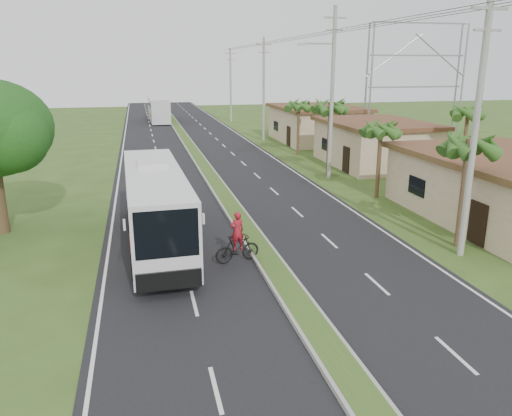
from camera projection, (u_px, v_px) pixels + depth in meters
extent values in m
plane|color=#344B1B|center=(289.00, 294.00, 18.33)|extent=(180.00, 180.00, 0.00)
cube|color=black|center=(211.00, 178.00, 37.04)|extent=(14.00, 160.00, 0.02)
cube|color=gray|center=(211.00, 177.00, 37.02)|extent=(1.20, 160.00, 0.17)
cube|color=#344B1B|center=(211.00, 176.00, 36.99)|extent=(0.95, 160.00, 0.02)
cube|color=silver|center=(118.00, 183.00, 35.58)|extent=(0.12, 160.00, 0.01)
cube|color=silver|center=(297.00, 174.00, 38.51)|extent=(0.12, 160.00, 0.01)
cube|color=tan|center=(509.00, 191.00, 26.57)|extent=(8.00, 12.00, 3.20)
cube|color=tan|center=(374.00, 145.00, 41.52)|extent=(7.00, 10.00, 3.35)
cube|color=#57261E|center=(375.00, 123.00, 41.02)|extent=(7.60, 10.60, 0.32)
cube|color=tan|center=(317.00, 125.00, 54.61)|extent=(8.00, 11.00, 3.50)
cube|color=#57261E|center=(317.00, 108.00, 54.08)|extent=(8.60, 11.60, 0.32)
cylinder|color=#473321|center=(463.00, 194.00, 22.42)|extent=(0.26, 0.26, 5.00)
cylinder|color=#473321|center=(379.00, 162.00, 30.98)|extent=(0.26, 0.26, 4.60)
cylinder|color=#473321|center=(329.00, 140.00, 37.29)|extent=(0.26, 0.26, 5.40)
cylinder|color=#473321|center=(298.00, 129.00, 45.91)|extent=(0.26, 0.26, 4.80)
cylinder|color=#473321|center=(464.00, 145.00, 35.48)|extent=(0.26, 0.26, 5.20)
sphere|color=#1B4211|center=(11.00, 137.00, 23.03)|extent=(3.40, 3.40, 3.40)
cylinder|color=gray|center=(475.00, 130.00, 20.55)|extent=(0.28, 0.28, 11.00)
cube|color=gray|center=(490.00, 8.00, 19.25)|extent=(1.60, 0.12, 0.12)
cube|color=gray|center=(487.00, 30.00, 19.47)|extent=(1.20, 0.10, 0.10)
cylinder|color=gray|center=(332.00, 96.00, 35.38)|extent=(0.28, 0.28, 12.00)
cube|color=gray|center=(335.00, 18.00, 33.95)|extent=(1.60, 0.12, 0.12)
cube|color=gray|center=(335.00, 30.00, 34.17)|extent=(1.20, 0.10, 0.10)
cube|color=gray|center=(318.00, 44.00, 34.15)|extent=(2.40, 0.10, 0.10)
cylinder|color=gray|center=(264.00, 90.00, 54.24)|extent=(0.28, 0.28, 11.00)
cube|color=gray|center=(264.00, 44.00, 52.94)|extent=(1.60, 0.12, 0.12)
cube|color=gray|center=(264.00, 52.00, 53.16)|extent=(1.20, 0.10, 0.10)
cylinder|color=gray|center=(231.00, 85.00, 73.03)|extent=(0.28, 0.28, 10.50)
cube|color=gray|center=(230.00, 54.00, 71.80)|extent=(1.60, 0.12, 0.12)
cube|color=gray|center=(230.00, 59.00, 72.02)|extent=(1.20, 0.10, 0.10)
cylinder|color=gray|center=(371.00, 88.00, 48.01)|extent=(0.18, 0.18, 12.00)
cylinder|color=gray|center=(462.00, 87.00, 50.20)|extent=(0.18, 0.18, 12.00)
cylinder|color=gray|center=(366.00, 87.00, 48.94)|extent=(0.18, 0.18, 12.00)
cylinder|color=gray|center=(456.00, 86.00, 51.14)|extent=(0.18, 0.18, 12.00)
cube|color=gray|center=(415.00, 87.00, 49.57)|extent=(10.00, 0.14, 0.14)
cube|color=gray|center=(417.00, 55.00, 48.74)|extent=(10.00, 0.14, 0.14)
cube|color=gray|center=(420.00, 23.00, 47.92)|extent=(10.00, 0.14, 0.14)
cube|color=silver|center=(156.00, 204.00, 22.74)|extent=(2.81, 11.86, 3.10)
cube|color=black|center=(154.00, 186.00, 23.10)|extent=(2.79, 9.51, 1.24)
cube|color=black|center=(167.00, 234.00, 17.18)|extent=(2.21, 0.21, 1.73)
cube|color=red|center=(158.00, 224.00, 21.81)|extent=(2.66, 5.18, 0.54)
cube|color=yellow|center=(156.00, 220.00, 23.25)|extent=(2.60, 3.02, 0.25)
cube|color=silver|center=(152.00, 163.00, 23.37)|extent=(1.45, 2.40, 0.28)
cylinder|color=black|center=(135.00, 267.00, 19.40)|extent=(0.35, 1.03, 1.02)
cylinder|color=black|center=(192.00, 262.00, 19.95)|extent=(0.35, 1.03, 1.02)
cylinder|color=black|center=(131.00, 217.00, 25.79)|extent=(0.35, 1.03, 1.02)
cylinder|color=black|center=(174.00, 214.00, 26.34)|extent=(0.35, 1.03, 1.02)
cube|color=silver|center=(158.00, 109.00, 73.91)|extent=(2.84, 12.02, 3.33)
cube|color=black|center=(158.00, 102.00, 74.12)|extent=(2.83, 8.90, 1.13)
cube|color=orange|center=(159.00, 114.00, 73.11)|extent=(2.76, 5.78, 0.36)
cylinder|color=black|center=(153.00, 122.00, 69.39)|extent=(0.33, 1.01, 1.00)
cylinder|color=black|center=(170.00, 121.00, 69.94)|extent=(0.33, 1.01, 1.00)
cylinder|color=black|center=(150.00, 115.00, 78.12)|extent=(0.33, 1.01, 1.00)
cylinder|color=black|center=(164.00, 115.00, 78.67)|extent=(0.33, 1.01, 1.00)
imported|color=black|center=(237.00, 249.00, 21.10)|extent=(2.06, 0.97, 1.19)
imported|color=maroon|center=(237.00, 231.00, 20.88)|extent=(0.68, 0.52, 1.68)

